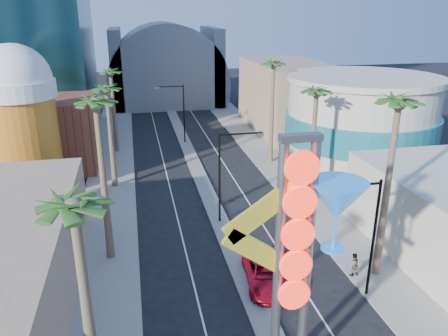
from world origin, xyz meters
TOP-DOWN VIEW (x-y plane):
  - sidewalk_west at (-9.50, 35.00)m, footprint 5.00×100.00m
  - sidewalk_east at (9.50, 35.00)m, footprint 5.00×100.00m
  - median at (0.00, 38.00)m, footprint 1.60×84.00m
  - brick_filler_west at (-16.00, 38.00)m, footprint 10.00×10.00m
  - filler_east at (16.00, 48.00)m, footprint 10.00×20.00m
  - beer_mug at (-17.00, 30.00)m, footprint 7.00×7.00m
  - turquoise_building at (18.00, 30.00)m, footprint 16.60×16.60m
  - canopy at (0.00, 72.00)m, footprint 22.00×16.00m
  - neon_sign at (0.82, 2.96)m, footprint 6.53×2.60m
  - streetlight_0 at (0.55, 20.00)m, footprint 3.79×0.25m
  - streetlight_1 at (-0.55, 44.00)m, footprint 3.79×0.25m
  - streetlight_2 at (6.72, 8.00)m, footprint 3.45×0.25m
  - palm_0 at (-9.00, 2.00)m, footprint 2.40×2.40m
  - palm_1 at (-9.00, 16.00)m, footprint 2.40×2.40m
  - palm_2 at (-9.00, 30.00)m, footprint 2.40×2.40m
  - palm_3 at (-9.00, 42.00)m, footprint 2.40×2.40m
  - palm_5 at (9.00, 10.00)m, footprint 2.40×2.40m
  - palm_6 at (9.00, 22.00)m, footprint 2.40×2.40m
  - palm_7 at (9.00, 34.00)m, footprint 2.40×2.40m
  - red_pickup at (1.31, 10.60)m, footprint 3.46×6.26m
  - pedestrian_a at (11.41, 15.61)m, footprint 0.75×0.59m
  - pedestrian_b at (7.30, 10.10)m, footprint 0.85×0.69m

SIDE VIEW (x-z plane):
  - sidewalk_west at x=-9.50m, z-range 0.00..0.15m
  - sidewalk_east at x=9.50m, z-range 0.00..0.15m
  - median at x=0.00m, z-range 0.00..0.15m
  - red_pickup at x=1.31m, z-range 0.00..1.66m
  - pedestrian_b at x=7.30m, z-range 0.15..1.80m
  - pedestrian_a at x=11.41m, z-range 0.15..1.96m
  - brick_filler_west at x=-16.00m, z-range 0.00..8.00m
  - canopy at x=0.00m, z-range -6.69..15.31m
  - streetlight_2 at x=6.72m, z-range 0.83..8.83m
  - streetlight_0 at x=0.55m, z-range 0.88..8.88m
  - streetlight_1 at x=-0.55m, z-range 0.88..8.88m
  - filler_east at x=16.00m, z-range 0.00..10.00m
  - turquoise_building at x=18.00m, z-range -0.05..10.55m
  - neon_sign at x=0.82m, z-range 1.03..13.58m
  - beer_mug at x=-17.00m, z-range 0.59..15.09m
  - palm_2 at x=-9.00m, z-range 3.88..15.08m
  - palm_3 at x=-9.00m, z-range 3.88..15.08m
  - palm_0 at x=-9.00m, z-range 4.08..15.78m
  - palm_6 at x=9.00m, z-range 4.08..15.78m
  - palm_1 at x=-9.00m, z-range 4.47..17.17m
  - palm_7 at x=9.00m, z-range 4.47..17.17m
  - palm_5 at x=9.00m, z-range 4.67..17.87m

